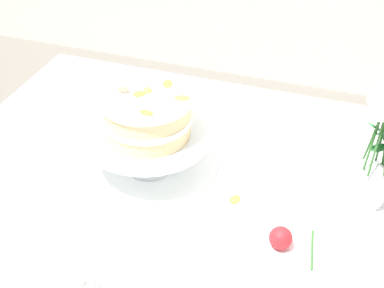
% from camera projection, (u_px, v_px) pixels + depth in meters
% --- Properties ---
extents(dining_table, '(1.40, 1.00, 0.74)m').
position_uv_depth(dining_table, '(219.00, 235.00, 1.36)').
color(dining_table, white).
rests_on(dining_table, ground).
extents(linen_napkin, '(0.34, 0.34, 0.00)m').
position_uv_depth(linen_napkin, '(149.00, 168.00, 1.41)').
color(linen_napkin, white).
rests_on(linen_napkin, dining_table).
extents(cake_stand, '(0.29, 0.29, 0.10)m').
position_uv_depth(cake_stand, '(148.00, 140.00, 1.36)').
color(cake_stand, silver).
rests_on(cake_stand, linen_napkin).
extents(layer_cake, '(0.21, 0.21, 0.11)m').
position_uv_depth(layer_cake, '(147.00, 114.00, 1.32)').
color(layer_cake, beige).
rests_on(layer_cake, cake_stand).
extents(flower_vase, '(0.10, 0.11, 0.33)m').
position_uv_depth(flower_vase, '(380.00, 147.00, 1.23)').
color(flower_vase, silver).
rests_on(flower_vase, dining_table).
extents(teacup, '(0.12, 0.11, 0.05)m').
position_uv_depth(teacup, '(66.00, 273.00, 1.11)').
color(teacup, white).
rests_on(teacup, dining_table).
extents(fallen_rose, '(0.10, 0.11, 0.05)m').
position_uv_depth(fallen_rose, '(281.00, 238.00, 1.19)').
color(fallen_rose, '#2D6028').
rests_on(fallen_rose, dining_table).
extents(loose_petal_0, '(0.03, 0.04, 0.00)m').
position_uv_depth(loose_petal_0, '(235.00, 198.00, 1.32)').
color(loose_petal_0, orange).
rests_on(loose_petal_0, dining_table).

